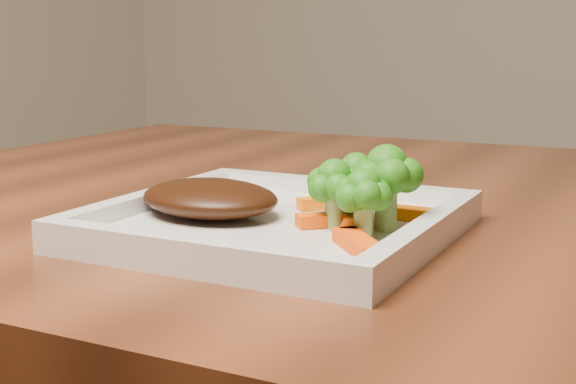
% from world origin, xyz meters
% --- Properties ---
extents(plate, '(0.27, 0.27, 0.01)m').
position_xyz_m(plate, '(-0.11, -0.34, 0.76)').
color(plate, silver).
rests_on(plate, dining_table).
extents(steak, '(0.14, 0.11, 0.03)m').
position_xyz_m(steak, '(-0.17, -0.35, 0.78)').
color(steak, black).
rests_on(steak, plate).
extents(broccoli_0, '(0.06, 0.06, 0.07)m').
position_xyz_m(broccoli_0, '(-0.05, -0.30, 0.80)').
color(broccoli_0, '#386A11').
rests_on(broccoli_0, plate).
extents(broccoli_1, '(0.07, 0.07, 0.06)m').
position_xyz_m(broccoli_1, '(-0.02, -0.33, 0.79)').
color(broccoli_1, '#337313').
rests_on(broccoli_1, plate).
extents(broccoli_2, '(0.06, 0.06, 0.06)m').
position_xyz_m(broccoli_2, '(-0.02, -0.36, 0.79)').
color(broccoli_2, '#397914').
rests_on(broccoli_2, plate).
extents(broccoli_3, '(0.06, 0.06, 0.06)m').
position_xyz_m(broccoli_3, '(-0.06, -0.34, 0.79)').
color(broccoli_3, '#317A14').
rests_on(broccoli_3, plate).
extents(carrot_1, '(0.06, 0.06, 0.01)m').
position_xyz_m(carrot_1, '(-0.01, -0.40, 0.77)').
color(carrot_1, '#F54604').
rests_on(carrot_1, plate).
extents(carrot_3, '(0.06, 0.02, 0.01)m').
position_xyz_m(carrot_3, '(-0.01, -0.29, 0.77)').
color(carrot_3, '#D95D03').
rests_on(carrot_3, plate).
extents(carrot_4, '(0.04, 0.05, 0.01)m').
position_xyz_m(carrot_4, '(-0.09, -0.28, 0.77)').
color(carrot_4, '#FF6804').
rests_on(carrot_4, plate).
extents(carrot_5, '(0.03, 0.07, 0.01)m').
position_xyz_m(carrot_5, '(-0.04, -0.35, 0.77)').
color(carrot_5, '#F44003').
rests_on(carrot_5, plate).
extents(carrot_6, '(0.06, 0.05, 0.01)m').
position_xyz_m(carrot_6, '(-0.06, -0.33, 0.77)').
color(carrot_6, '#FE5004').
rests_on(carrot_6, plate).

